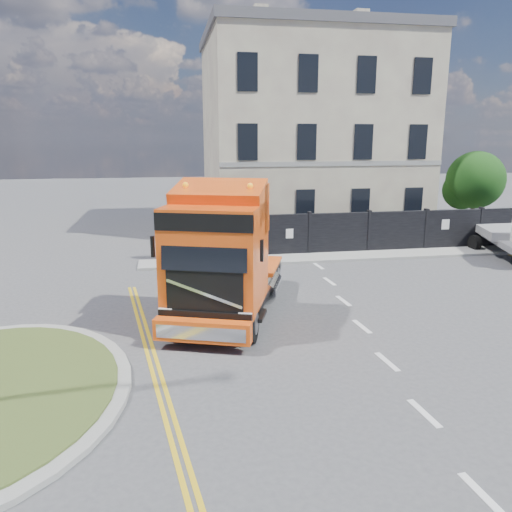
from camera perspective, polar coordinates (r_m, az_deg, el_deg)
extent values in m
plane|color=#424244|center=(14.94, 0.75, -8.25)|extent=(120.00, 120.00, 0.00)
cube|color=black|center=(24.64, 10.57, 2.59)|extent=(18.00, 0.25, 2.00)
cube|color=silver|center=(28.74, 26.67, 2.91)|extent=(2.60, 0.12, 2.00)
cube|color=beige|center=(31.35, 6.01, 13.27)|extent=(12.00, 10.00, 11.00)
cube|color=#4E4E53|center=(31.88, 6.29, 23.66)|extent=(12.30, 10.30, 0.50)
cube|color=beige|center=(31.34, 0.49, 25.31)|extent=(0.80, 0.80, 1.60)
cube|color=beige|center=(32.96, 11.83, 24.45)|extent=(0.80, 0.80, 1.60)
cylinder|color=#382619|center=(31.13, 23.45, 4.30)|extent=(0.24, 0.24, 2.40)
sphere|color=#18340F|center=(30.92, 23.80, 7.96)|extent=(3.20, 3.20, 3.20)
sphere|color=#18340F|center=(31.03, 22.51, 6.97)|extent=(2.20, 2.20, 2.20)
cube|color=gray|center=(24.01, 11.23, -0.01)|extent=(20.00, 1.60, 0.12)
cube|color=black|center=(16.40, -2.91, -3.38)|extent=(4.61, 7.05, 0.47)
cube|color=#ED5010|center=(14.31, -4.54, 0.16)|extent=(3.36, 3.43, 2.92)
cube|color=#ED5010|center=(15.14, -3.62, 5.51)|extent=(2.77, 1.76, 1.46)
cube|color=black|center=(12.96, -5.98, 0.63)|extent=(2.18, 0.83, 1.09)
cube|color=#ED5010|center=(13.27, -6.15, -8.51)|extent=(2.58, 1.22, 0.57)
cylinder|color=black|center=(14.34, -9.62, -7.06)|extent=(0.68, 1.13, 1.08)
cylinder|color=gray|center=(14.34, -9.62, -7.06)|extent=(0.55, 0.69, 0.60)
cylinder|color=black|center=(13.80, -0.66, -7.69)|extent=(0.68, 1.13, 1.08)
cylinder|color=gray|center=(13.80, -0.66, -7.69)|extent=(0.55, 0.69, 0.60)
cylinder|color=black|center=(17.70, -5.75, -2.98)|extent=(0.68, 1.13, 1.08)
cylinder|color=gray|center=(17.70, -5.75, -2.98)|extent=(0.55, 0.69, 0.60)
cylinder|color=black|center=(17.26, 1.49, -3.34)|extent=(0.68, 1.13, 1.08)
cylinder|color=gray|center=(17.26, 1.49, -3.34)|extent=(0.55, 0.69, 0.60)
cylinder|color=black|center=(18.86, -4.77, -1.93)|extent=(0.68, 1.13, 1.08)
cylinder|color=gray|center=(18.86, -4.77, -1.93)|extent=(0.55, 0.69, 0.60)
cylinder|color=black|center=(18.45, 2.03, -2.24)|extent=(0.68, 1.13, 1.08)
cylinder|color=gray|center=(18.45, 2.03, -2.24)|extent=(0.55, 0.69, 0.60)
cylinder|color=black|center=(27.15, 23.70, 1.36)|extent=(0.28, 0.78, 0.78)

